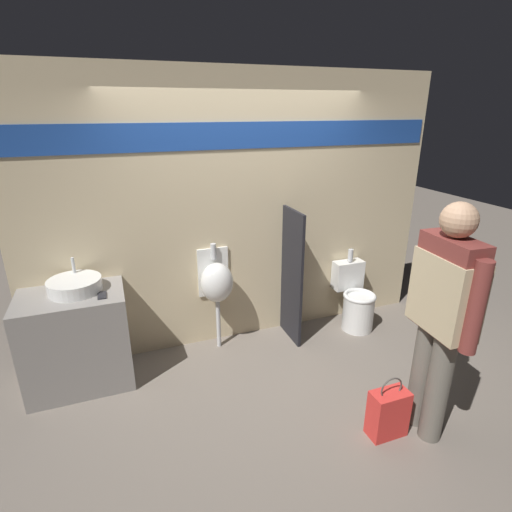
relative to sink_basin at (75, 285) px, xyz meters
name	(u,v)px	position (x,y,z in m)	size (l,w,h in m)	color
ground_plane	(262,362)	(1.58, -0.34, -0.93)	(16.00, 16.00, 0.00)	#70665B
display_wall	(241,212)	(1.58, 0.26, 0.43)	(4.22, 0.07, 2.70)	beige
sink_counter	(77,340)	(-0.05, -0.06, -0.49)	(0.86, 0.57, 0.87)	gray
sink_basin	(75,285)	(0.00, 0.00, 0.00)	(0.44, 0.44, 0.25)	white
cell_phone	(102,295)	(0.21, -0.17, -0.05)	(0.07, 0.14, 0.01)	#232328
divider_near_counter	(292,277)	(2.03, 0.00, -0.23)	(0.03, 0.46, 1.41)	black
urinal_near_counter	(217,282)	(1.26, 0.09, -0.21)	(0.33, 0.29, 1.10)	silver
toilet	(355,301)	(2.81, -0.05, -0.62)	(0.36, 0.52, 0.87)	white
person_in_vest	(443,309)	(2.43, -1.57, 0.11)	(0.26, 0.62, 1.79)	#666056
shopping_bag	(388,413)	(2.13, -1.52, -0.74)	(0.29, 0.16, 0.51)	red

